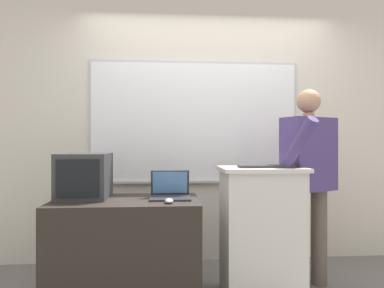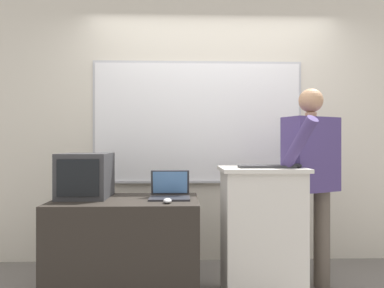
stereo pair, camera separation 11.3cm
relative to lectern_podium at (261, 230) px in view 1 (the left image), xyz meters
The scene contains 9 objects.
back_wall 1.27m from the lectern_podium, 109.49° to the left, with size 6.40×0.17×2.71m.
lectern_podium is the anchor object (origin of this frame).
side_desk 1.05m from the lectern_podium, behind, with size 1.09×0.63×0.76m.
person_presenter 0.62m from the lectern_podium, 12.93° to the left, with size 0.61×0.67×1.63m.
laptop 0.78m from the lectern_podium, behind, with size 0.31×0.26×0.21m.
wireless_keyboard 0.51m from the lectern_podium, 68.13° to the right, with size 0.42×0.15×0.02m.
computer_mouse_by_laptop 0.80m from the lectern_podium, 163.72° to the right, with size 0.06×0.10×0.03m.
computer_mouse_by_keyboard 0.58m from the lectern_podium, 15.29° to the right, with size 0.06×0.10×0.03m.
crt_monitor 1.44m from the lectern_podium, behind, with size 0.37×0.41×0.35m.
Camera 1 is at (-0.43, -2.14, 1.18)m, focal length 32.00 mm.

